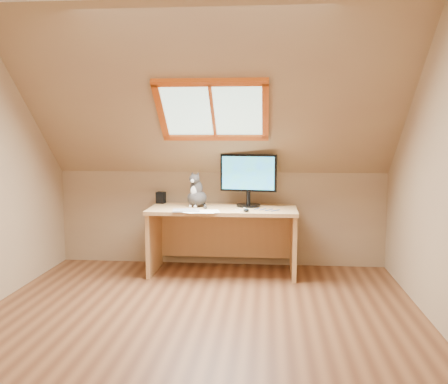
# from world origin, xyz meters

# --- Properties ---
(ground) EXTENTS (3.50, 3.50, 0.00)m
(ground) POSITION_xyz_m (0.00, 0.00, 0.00)
(ground) COLOR brown
(ground) RESTS_ON ground
(room_shell) EXTENTS (3.52, 3.52, 2.41)m
(room_shell) POSITION_xyz_m (0.00, -0.09, 1.43)
(room_shell) COLOR tan
(room_shell) RESTS_ON ground
(desk) EXTENTS (1.47, 0.64, 0.67)m
(desk) POSITION_xyz_m (0.06, 1.44, 0.46)
(desk) COLOR tan
(desk) RESTS_ON ground
(monitor) EXTENTS (0.58, 0.24, 0.53)m
(monitor) POSITION_xyz_m (0.31, 1.49, 0.98)
(monitor) COLOR black
(monitor) RESTS_ON desk
(cat) EXTENTS (0.26, 0.29, 0.36)m
(cat) POSITION_xyz_m (-0.21, 1.44, 0.80)
(cat) COLOR #3C3735
(cat) RESTS_ON desk
(desk_speaker) EXTENTS (0.10, 0.10, 0.12)m
(desk_speaker) POSITION_xyz_m (-0.62, 1.63, 0.73)
(desk_speaker) COLOR black
(desk_speaker) RESTS_ON desk
(graphics_tablet) EXTENTS (0.28, 0.22, 0.01)m
(graphics_tablet) POSITION_xyz_m (-0.27, 1.15, 0.68)
(graphics_tablet) COLOR #B2B2B7
(graphics_tablet) RESTS_ON desk
(mouse) EXTENTS (0.06, 0.10, 0.03)m
(mouse) POSITION_xyz_m (0.31, 1.15, 0.69)
(mouse) COLOR black
(mouse) RESTS_ON desk
(papers) EXTENTS (0.33, 0.27, 0.00)m
(papers) POSITION_xyz_m (-0.04, 1.12, 0.67)
(papers) COLOR white
(papers) RESTS_ON desk
(cables) EXTENTS (0.51, 0.26, 0.01)m
(cables) POSITION_xyz_m (0.40, 1.26, 0.68)
(cables) COLOR silver
(cables) RESTS_ON desk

